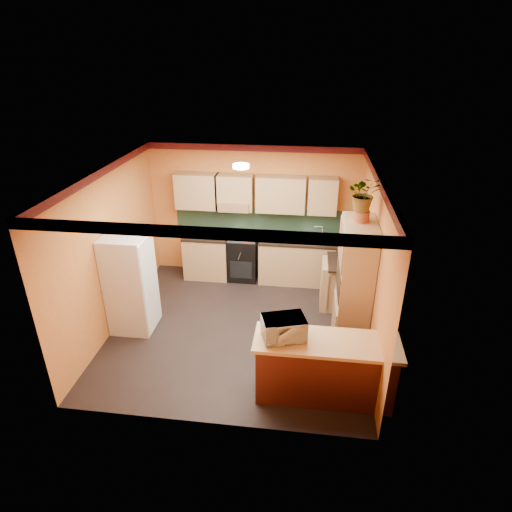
{
  "coord_description": "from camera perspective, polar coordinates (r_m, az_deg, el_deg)",
  "views": [
    {
      "loc": [
        1.08,
        -5.99,
        4.34
      ],
      "look_at": [
        0.26,
        0.45,
        1.17
      ],
      "focal_mm": 30.0,
      "sensor_mm": 36.0,
      "label": 1
    }
  ],
  "objects": [
    {
      "name": "sink",
      "position": [
        8.5,
        7.6,
        2.16
      ],
      "size": [
        0.48,
        0.4,
        0.03
      ],
      "primitive_type": "cube",
      "color": "silver",
      "rests_on": "countertop_back"
    },
    {
      "name": "countertop_back",
      "position": [
        8.53,
        2.38,
        2.23
      ],
      "size": [
        3.65,
        0.62,
        0.04
      ],
      "primitive_type": "cube",
      "color": "black",
      "rests_on": "base_cabinets_back"
    },
    {
      "name": "bar_top",
      "position": [
        5.72,
        9.44,
        -11.31
      ],
      "size": [
        1.9,
        0.65,
        0.05
      ],
      "primitive_type": "cube",
      "color": "tan",
      "rests_on": "breakfast_bar"
    },
    {
      "name": "microwave",
      "position": [
        5.61,
        3.7,
        -9.56
      ],
      "size": [
        0.63,
        0.52,
        0.3
      ],
      "primitive_type": "imported",
      "rotation": [
        0.0,
        0.0,
        0.31
      ],
      "color": "white",
      "rests_on": "bar_top"
    },
    {
      "name": "base_cabinets_back",
      "position": [
        8.73,
        2.33,
        -0.53
      ],
      "size": [
        3.65,
        0.6,
        0.88
      ],
      "primitive_type": "cube",
      "color": "tan",
      "rests_on": "ground"
    },
    {
      "name": "kettle",
      "position": [
        8.5,
        -1.16,
        2.89
      ],
      "size": [
        0.18,
        0.18,
        0.18
      ],
      "primitive_type": null,
      "rotation": [
        0.0,
        0.0,
        0.03
      ],
      "color": "#B2100B",
      "rests_on": "stove"
    },
    {
      "name": "stove",
      "position": [
        8.79,
        -1.73,
        -0.22
      ],
      "size": [
        0.58,
        0.58,
        0.91
      ],
      "primitive_type": "cube",
      "color": "black",
      "rests_on": "ground"
    },
    {
      "name": "pantry",
      "position": [
        6.73,
        12.92,
        -3.98
      ],
      "size": [
        0.48,
        0.9,
        2.1
      ],
      "primitive_type": "cube",
      "color": "tan",
      "rests_on": "ground"
    },
    {
      "name": "fern",
      "position": [
        6.19,
        14.22,
        8.08
      ],
      "size": [
        0.49,
        0.44,
        0.51
      ],
      "primitive_type": "imported",
      "rotation": [
        0.0,
        0.0,
        0.09
      ],
      "color": "tan",
      "rests_on": "fern_pot"
    },
    {
      "name": "base_cabinets_right",
      "position": [
        7.98,
        11.53,
        -3.82
      ],
      "size": [
        0.6,
        0.8,
        0.88
      ],
      "primitive_type": "cube",
      "color": "tan",
      "rests_on": "ground"
    },
    {
      "name": "breakfast_bar",
      "position": [
        6.01,
        9.11,
        -14.84
      ],
      "size": [
        1.8,
        0.55,
        0.88
      ],
      "primitive_type": "cube",
      "color": "#531C13",
      "rests_on": "ground"
    },
    {
      "name": "fern_pot",
      "position": [
        6.3,
        13.9,
        5.2
      ],
      "size": [
        0.22,
        0.22,
        0.16
      ],
      "primitive_type": "cylinder",
      "color": "brown",
      "rests_on": "pantry"
    },
    {
      "name": "countertop_right",
      "position": [
        7.76,
        11.83,
        -0.87
      ],
      "size": [
        0.62,
        0.8,
        0.04
      ],
      "primitive_type": "cube",
      "color": "black",
      "rests_on": "base_cabinets_right"
    },
    {
      "name": "room_shell",
      "position": [
        6.74,
        -2.2,
        6.5
      ],
      "size": [
        4.24,
        4.24,
        2.72
      ],
      "color": "black",
      "rests_on": "ground"
    },
    {
      "name": "fridge",
      "position": [
        7.35,
        -16.4,
        -3.5
      ],
      "size": [
        0.68,
        0.66,
        1.7
      ],
      "primitive_type": "cube",
      "color": "white",
      "rests_on": "ground"
    }
  ]
}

